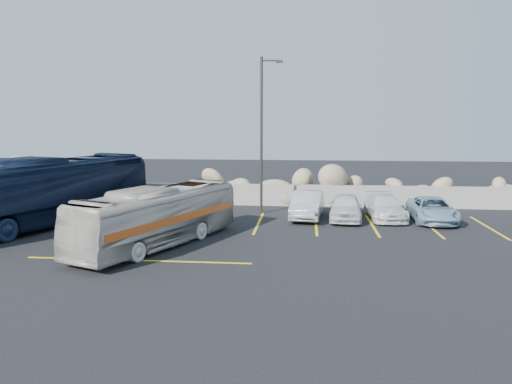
# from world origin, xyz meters

# --- Properties ---
(ground) EXTENTS (90.00, 90.00, 0.00)m
(ground) POSITION_xyz_m (0.00, 0.00, 0.00)
(ground) COLOR black
(ground) RESTS_ON ground
(seawall) EXTENTS (60.00, 0.40, 1.20)m
(seawall) POSITION_xyz_m (0.00, 12.00, 0.60)
(seawall) COLOR gray
(seawall) RESTS_ON ground
(riprap_pile) EXTENTS (54.00, 2.80, 2.60)m
(riprap_pile) POSITION_xyz_m (0.00, 13.20, 1.30)
(riprap_pile) COLOR #998764
(riprap_pile) RESTS_ON ground
(parking_lines) EXTENTS (18.16, 9.36, 0.01)m
(parking_lines) POSITION_xyz_m (4.64, 5.57, 0.01)
(parking_lines) COLOR gold
(parking_lines) RESTS_ON ground
(lamppost) EXTENTS (1.14, 0.18, 8.00)m
(lamppost) POSITION_xyz_m (2.56, 9.50, 4.30)
(lamppost) COLOR #302E2A
(lamppost) RESTS_ON ground
(vintage_bus) EXTENTS (5.00, 8.32, 2.29)m
(vintage_bus) POSITION_xyz_m (-0.87, 2.33, 1.15)
(vintage_bus) COLOR beige
(vintage_bus) RESTS_ON ground
(tour_coach) EXTENTS (6.51, 11.59, 3.17)m
(tour_coach) POSITION_xyz_m (-7.13, 5.46, 1.59)
(tour_coach) COLOR black
(tour_coach) RESTS_ON ground
(car_a) EXTENTS (1.80, 3.87, 1.28)m
(car_a) POSITION_xyz_m (6.75, 8.16, 0.64)
(car_a) COLOR silver
(car_a) RESTS_ON ground
(car_b) EXTENTS (1.79, 4.11, 1.31)m
(car_b) POSITION_xyz_m (4.89, 8.45, 0.66)
(car_b) COLOR #B7B7BC
(car_b) RESTS_ON ground
(car_c) EXTENTS (1.83, 4.07, 1.16)m
(car_c) POSITION_xyz_m (8.71, 8.63, 0.58)
(car_c) COLOR silver
(car_c) RESTS_ON ground
(car_d) EXTENTS (2.00, 4.18, 1.15)m
(car_d) POSITION_xyz_m (10.88, 8.19, 0.58)
(car_d) COLOR #82A2B8
(car_d) RESTS_ON ground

